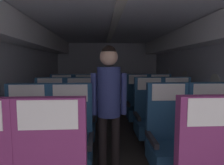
% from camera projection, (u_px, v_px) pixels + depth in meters
% --- Properties ---
extents(ground, '(3.60, 7.13, 0.02)m').
position_uv_depth(ground, '(115.00, 148.00, 3.12)').
color(ground, '#3D3833').
extents(fuselage_shell, '(3.48, 6.78, 2.13)m').
position_uv_depth(fuselage_shell, '(114.00, 54.00, 3.21)').
color(fuselage_shell, silver).
rests_on(fuselage_shell, ground).
extents(seat_b_left_window, '(0.52, 0.50, 1.16)m').
position_uv_depth(seat_b_left_window, '(26.00, 145.00, 2.09)').
color(seat_b_left_window, '#38383D').
rests_on(seat_b_left_window, ground).
extents(seat_b_left_aisle, '(0.52, 0.50, 1.16)m').
position_uv_depth(seat_b_left_aisle, '(70.00, 144.00, 2.12)').
color(seat_b_left_aisle, '#38383D').
rests_on(seat_b_left_aisle, ground).
extents(seat_b_right_aisle, '(0.52, 0.50, 1.16)m').
position_uv_depth(seat_b_right_aisle, '(211.00, 141.00, 2.21)').
color(seat_b_right_aisle, '#38383D').
rests_on(seat_b_right_aisle, ground).
extents(seat_b_right_window, '(0.52, 0.50, 1.16)m').
position_uv_depth(seat_b_right_window, '(170.00, 141.00, 2.18)').
color(seat_b_right_window, '#38383D').
rests_on(seat_b_right_window, ground).
extents(seat_c_left_window, '(0.52, 0.50, 1.16)m').
position_uv_depth(seat_c_left_window, '(50.00, 120.00, 3.02)').
color(seat_c_left_window, '#38383D').
rests_on(seat_c_left_window, ground).
extents(seat_c_left_aisle, '(0.52, 0.50, 1.16)m').
position_uv_depth(seat_c_left_aisle, '(80.00, 119.00, 3.04)').
color(seat_c_left_aisle, '#38383D').
rests_on(seat_c_left_aisle, ground).
extents(seat_c_right_aisle, '(0.52, 0.50, 1.16)m').
position_uv_depth(seat_c_right_aisle, '(178.00, 118.00, 3.15)').
color(seat_c_right_aisle, '#38383D').
rests_on(seat_c_right_aisle, ground).
extents(seat_c_right_window, '(0.52, 0.50, 1.16)m').
position_uv_depth(seat_c_right_window, '(150.00, 118.00, 3.11)').
color(seat_c_right_window, '#38383D').
rests_on(seat_c_right_window, ground).
extents(seat_d_left_window, '(0.52, 0.50, 1.16)m').
position_uv_depth(seat_d_left_window, '(61.00, 107.00, 3.94)').
color(seat_d_left_window, '#38383D').
rests_on(seat_d_left_window, ground).
extents(seat_d_left_aisle, '(0.52, 0.50, 1.16)m').
position_uv_depth(seat_d_left_aisle, '(85.00, 106.00, 3.96)').
color(seat_d_left_aisle, '#38383D').
rests_on(seat_d_left_aisle, ground).
extents(seat_d_right_aisle, '(0.52, 0.50, 1.16)m').
position_uv_depth(seat_d_right_aisle, '(161.00, 105.00, 4.06)').
color(seat_d_right_aisle, '#38383D').
rests_on(seat_d_right_aisle, ground).
extents(seat_d_right_window, '(0.52, 0.50, 1.16)m').
position_uv_depth(seat_d_right_window, '(138.00, 106.00, 4.02)').
color(seat_d_right_window, '#38383D').
rests_on(seat_d_right_window, ground).
extents(flight_attendant, '(0.43, 0.28, 1.60)m').
position_uv_depth(flight_attendant, '(109.00, 97.00, 2.25)').
color(flight_attendant, black).
rests_on(flight_attendant, ground).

